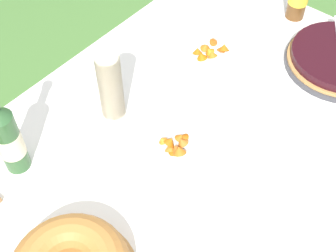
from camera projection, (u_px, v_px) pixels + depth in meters
name	position (u px, v px, depth m)	size (l,w,h in m)	color
garden_table	(184.00, 175.00, 1.39)	(1.73, 1.13, 0.75)	brown
tablecloth	(185.00, 165.00, 1.35)	(1.74, 1.14, 0.10)	white
cup_stack	(111.00, 85.00, 1.35)	(0.07, 0.07, 0.25)	beige
cider_bottle_green	(8.00, 138.00, 1.23)	(0.07, 0.07, 0.32)	#2D562D
snack_plate_near	(210.00, 55.00, 1.60)	(0.23, 0.23, 0.06)	white
snack_plate_right	(175.00, 150.00, 1.35)	(0.20, 0.20, 0.06)	white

